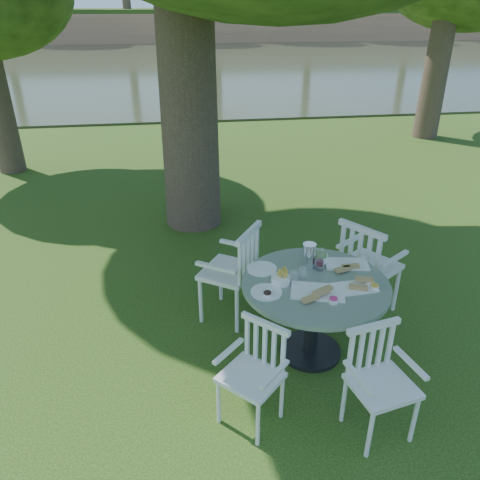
% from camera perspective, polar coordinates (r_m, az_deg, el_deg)
% --- Properties ---
extents(ground, '(140.00, 140.00, 0.00)m').
position_cam_1_polar(ground, '(4.76, 0.36, -10.26)').
color(ground, '#19360B').
rests_on(ground, ground).
extents(table, '(1.26, 1.26, 0.76)m').
position_cam_1_polar(table, '(4.13, 9.03, -7.05)').
color(table, black).
rests_on(table, ground).
extents(chair_ne, '(0.69, 0.69, 1.02)m').
position_cam_1_polar(chair_ne, '(4.77, 14.96, -2.63)').
color(chair_ne, silver).
rests_on(chair_ne, ground).
extents(chair_nw, '(0.68, 0.68, 1.00)m').
position_cam_1_polar(chair_nw, '(4.54, -0.32, -3.31)').
color(chair_nw, silver).
rests_on(chair_nw, ground).
extents(chair_sw, '(0.56, 0.56, 0.81)m').
position_cam_1_polar(chair_sw, '(3.59, 2.10, -15.00)').
color(chair_sw, silver).
rests_on(chair_sw, ground).
extents(chair_se, '(0.50, 0.48, 0.85)m').
position_cam_1_polar(chair_se, '(3.64, 16.29, -15.16)').
color(chair_se, silver).
rests_on(chair_se, ground).
extents(tableware, '(1.15, 0.79, 0.24)m').
position_cam_1_polar(tableware, '(4.11, 8.61, -3.71)').
color(tableware, white).
rests_on(tableware, table).
extents(river, '(100.00, 28.00, 0.12)m').
position_cam_1_polar(river, '(26.91, -7.71, 20.47)').
color(river, '#2C331E').
rests_on(river, ground).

